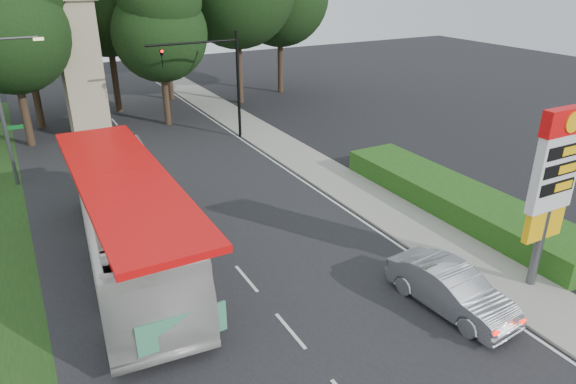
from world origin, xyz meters
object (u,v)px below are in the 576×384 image
sedan_silver (451,289)px  traffic_signal_mast (219,72)px  monument (80,61)px  gas_station_pylon (554,176)px  streetlight_signs (4,105)px  transit_bus (128,221)px

sedan_silver → traffic_signal_mast: bearing=84.0°
monument → sedan_silver: bearing=-74.8°
gas_station_pylon → traffic_signal_mast: size_ratio=0.95×
monument → sedan_silver: monument is taller
traffic_signal_mast → streetlight_signs: 12.83m
gas_station_pylon → streetlight_signs: size_ratio=0.86×
gas_station_pylon → monument: bearing=111.8°
gas_station_pylon → traffic_signal_mast: traffic_signal_mast is taller
monument → transit_bus: bearing=-94.5°
transit_bus → monument: bearing=90.1°
monument → sedan_silver: size_ratio=2.09×
traffic_signal_mast → monument: bearing=142.0°
streetlight_signs → sedan_silver: bearing=-57.4°
gas_station_pylon → monument: monument is taller
gas_station_pylon → sedan_silver: size_ratio=1.43×
transit_bus → sedan_silver: transit_bus is taller
sedan_silver → transit_bus: bearing=131.6°
gas_station_pylon → transit_bus: bearing=145.3°
streetlight_signs → gas_station_pylon: bearing=-51.0°
gas_station_pylon → sedan_silver: bearing=173.0°
gas_station_pylon → transit_bus: gas_station_pylon is taller
monument → transit_bus: monument is taller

